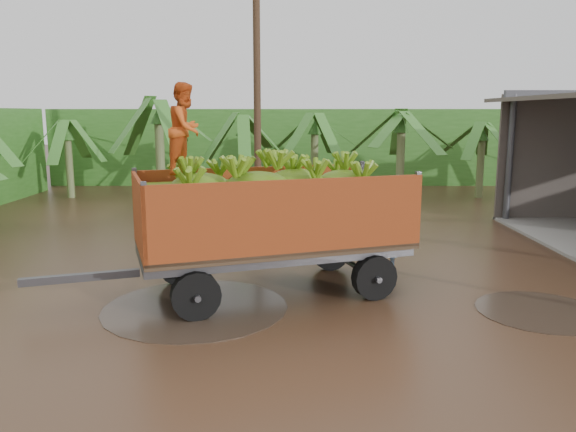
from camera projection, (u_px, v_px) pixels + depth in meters
name	position (u px, v px, depth m)	size (l,w,h in m)	color
ground	(365.00, 270.00, 12.43)	(100.00, 100.00, 0.00)	black
hedge_north	(282.00, 146.00, 27.84)	(22.00, 3.00, 3.60)	#2D661E
banana_trailer	(270.00, 215.00, 10.64)	(7.00, 3.88, 3.96)	#C54A1C
man_blue	(386.00, 233.00, 12.26)	(0.60, 0.39, 1.65)	#7CACE2
utility_pole	(257.00, 86.00, 18.64)	(1.20, 0.24, 8.51)	#47301E
banana_plants	(170.00, 164.00, 18.53)	(24.56, 21.11, 4.06)	#2D661E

